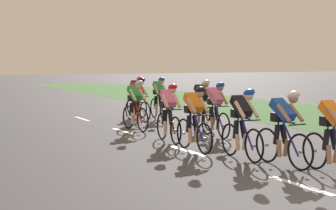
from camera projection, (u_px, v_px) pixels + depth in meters
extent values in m
cube|color=#3D7033|center=(266.00, 109.00, 23.96)|extent=(7.00, 60.00, 0.01)
cube|color=white|center=(301.00, 185.00, 9.22)|extent=(0.14, 1.60, 0.01)
cube|color=white|center=(187.00, 151.00, 12.78)|extent=(0.14, 1.60, 0.01)
cube|color=white|center=(123.00, 131.00, 16.34)|extent=(0.14, 1.60, 0.01)
cube|color=white|center=(82.00, 119.00, 19.91)|extent=(0.14, 1.60, 0.01)
torus|color=black|center=(315.00, 151.00, 10.58)|extent=(0.06, 0.72, 0.72)
cylinder|color=#99999E|center=(315.00, 151.00, 10.58)|extent=(0.06, 0.06, 0.06)
cylinder|color=#1E1E99|center=(336.00, 126.00, 10.04)|extent=(0.05, 0.55, 0.04)
cylinder|color=#1E1E99|center=(328.00, 141.00, 10.25)|extent=(0.04, 0.04, 0.65)
cube|color=black|center=(328.00, 123.00, 10.22)|extent=(0.10, 0.22, 0.05)
cube|color=orange|center=(333.00, 113.00, 10.09)|extent=(0.29, 0.55, 0.46)
cube|color=black|center=(328.00, 121.00, 10.21)|extent=(0.28, 0.21, 0.18)
cylinder|color=black|center=(334.00, 139.00, 10.23)|extent=(0.11, 0.23, 0.40)
cylinder|color=#9E7051|center=(336.00, 154.00, 10.18)|extent=(0.09, 0.16, 0.36)
cylinder|color=black|center=(326.00, 140.00, 10.15)|extent=(0.11, 0.17, 0.40)
cylinder|color=#9E7051|center=(329.00, 155.00, 10.10)|extent=(0.09, 0.12, 0.36)
cylinder|color=#9E7051|center=(334.00, 117.00, 9.83)|extent=(0.08, 0.40, 0.35)
torus|color=black|center=(300.00, 152.00, 10.43)|extent=(0.07, 0.73, 0.72)
cylinder|color=#99999E|center=(300.00, 152.00, 10.43)|extent=(0.06, 0.06, 0.06)
torus|color=black|center=(267.00, 145.00, 11.30)|extent=(0.07, 0.73, 0.72)
cylinder|color=#99999E|center=(267.00, 145.00, 11.30)|extent=(0.06, 0.06, 0.06)
cylinder|color=#1E1E99|center=(285.00, 122.00, 10.78)|extent=(0.06, 0.55, 0.04)
cylinder|color=#1E1E99|center=(291.00, 139.00, 10.65)|extent=(0.06, 0.48, 0.63)
cylinder|color=#1E1E99|center=(278.00, 136.00, 10.98)|extent=(0.04, 0.04, 0.65)
cylinder|color=black|center=(297.00, 125.00, 10.47)|extent=(0.42, 0.04, 0.03)
cube|color=black|center=(278.00, 119.00, 10.95)|extent=(0.11, 0.22, 0.05)
cube|color=blue|center=(283.00, 110.00, 10.83)|extent=(0.30, 0.56, 0.44)
cube|color=black|center=(279.00, 117.00, 10.94)|extent=(0.29, 0.21, 0.18)
cylinder|color=black|center=(284.00, 134.00, 10.97)|extent=(0.12, 0.23, 0.40)
cylinder|color=#9E7051|center=(286.00, 148.00, 10.92)|extent=(0.10, 0.16, 0.36)
cylinder|color=black|center=(277.00, 135.00, 10.88)|extent=(0.12, 0.17, 0.40)
cylinder|color=#9E7051|center=(279.00, 148.00, 10.83)|extent=(0.09, 0.13, 0.36)
cylinder|color=#9E7051|center=(296.00, 113.00, 10.72)|extent=(0.09, 0.40, 0.35)
cylinder|color=#9E7051|center=(284.00, 113.00, 10.56)|extent=(0.09, 0.40, 0.35)
sphere|color=#9E7051|center=(293.00, 98.00, 10.54)|extent=(0.19, 0.19, 0.19)
ellipsoid|color=white|center=(294.00, 95.00, 10.53)|extent=(0.24, 0.32, 0.24)
torus|color=black|center=(254.00, 146.00, 11.20)|extent=(0.09, 0.73, 0.72)
cylinder|color=#99999E|center=(254.00, 146.00, 11.20)|extent=(0.06, 0.06, 0.06)
torus|color=black|center=(230.00, 139.00, 12.12)|extent=(0.09, 0.73, 0.72)
cylinder|color=#99999E|center=(230.00, 139.00, 12.12)|extent=(0.06, 0.06, 0.06)
cylinder|color=#1E1E99|center=(243.00, 118.00, 11.57)|extent=(0.07, 0.55, 0.04)
cylinder|color=#1E1E99|center=(247.00, 134.00, 11.44)|extent=(0.07, 0.48, 0.63)
cylinder|color=#1E1E99|center=(238.00, 131.00, 11.78)|extent=(0.04, 0.04, 0.65)
cylinder|color=black|center=(252.00, 120.00, 11.25)|extent=(0.42, 0.05, 0.03)
cube|color=black|center=(238.00, 115.00, 11.75)|extent=(0.11, 0.23, 0.05)
cube|color=black|center=(241.00, 106.00, 11.62)|extent=(0.31, 0.56, 0.46)
cube|color=black|center=(238.00, 113.00, 11.74)|extent=(0.29, 0.22, 0.18)
cylinder|color=black|center=(243.00, 129.00, 11.76)|extent=(0.12, 0.23, 0.40)
cylinder|color=beige|center=(245.00, 142.00, 11.70)|extent=(0.10, 0.16, 0.36)
cylinder|color=black|center=(236.00, 130.00, 11.68)|extent=(0.12, 0.17, 0.40)
cylinder|color=beige|center=(238.00, 142.00, 11.63)|extent=(0.10, 0.13, 0.36)
cylinder|color=beige|center=(253.00, 109.00, 11.49)|extent=(0.10, 0.40, 0.35)
cylinder|color=beige|center=(240.00, 110.00, 11.36)|extent=(0.10, 0.40, 0.35)
sphere|color=beige|center=(249.00, 96.00, 11.33)|extent=(0.19, 0.19, 0.19)
ellipsoid|color=blue|center=(249.00, 93.00, 11.31)|extent=(0.25, 0.33, 0.24)
torus|color=black|center=(204.00, 139.00, 12.25)|extent=(0.05, 0.72, 0.72)
cylinder|color=#99999E|center=(204.00, 139.00, 12.25)|extent=(0.06, 0.06, 0.06)
torus|color=black|center=(184.00, 133.00, 13.14)|extent=(0.05, 0.72, 0.72)
cylinder|color=#99999E|center=(184.00, 133.00, 13.14)|extent=(0.06, 0.06, 0.06)
cylinder|color=#1E1E99|center=(195.00, 113.00, 12.61)|extent=(0.04, 0.55, 0.04)
cylinder|color=#1E1E99|center=(199.00, 128.00, 12.48)|extent=(0.05, 0.48, 0.63)
cylinder|color=#1E1E99|center=(191.00, 125.00, 12.81)|extent=(0.04, 0.04, 0.65)
cylinder|color=black|center=(202.00, 115.00, 12.30)|extent=(0.42, 0.03, 0.03)
cube|color=black|center=(191.00, 111.00, 12.78)|extent=(0.10, 0.22, 0.05)
cube|color=orange|center=(193.00, 103.00, 12.66)|extent=(0.29, 0.55, 0.45)
cube|color=black|center=(191.00, 109.00, 12.77)|extent=(0.28, 0.20, 0.18)
cylinder|color=black|center=(195.00, 124.00, 12.79)|extent=(0.11, 0.22, 0.40)
cylinder|color=tan|center=(197.00, 135.00, 12.74)|extent=(0.09, 0.15, 0.36)
cylinder|color=black|center=(189.00, 124.00, 12.72)|extent=(0.11, 0.17, 0.40)
cylinder|color=tan|center=(190.00, 136.00, 12.66)|extent=(0.09, 0.12, 0.36)
cylinder|color=tan|center=(204.00, 105.00, 12.54)|extent=(0.08, 0.40, 0.35)
cylinder|color=tan|center=(192.00, 106.00, 12.40)|extent=(0.08, 0.40, 0.35)
sphere|color=tan|center=(200.00, 93.00, 12.37)|extent=(0.19, 0.19, 0.19)
ellipsoid|color=black|center=(200.00, 90.00, 12.35)|extent=(0.23, 0.32, 0.24)
torus|color=black|center=(176.00, 131.00, 13.67)|extent=(0.12, 0.72, 0.72)
cylinder|color=#99999E|center=(176.00, 131.00, 13.67)|extent=(0.07, 0.07, 0.06)
torus|color=black|center=(162.00, 126.00, 14.60)|extent=(0.12, 0.72, 0.72)
cylinder|color=#99999E|center=(162.00, 126.00, 14.60)|extent=(0.07, 0.07, 0.06)
cylinder|color=black|center=(169.00, 108.00, 14.04)|extent=(0.09, 0.55, 0.04)
cylinder|color=black|center=(172.00, 121.00, 13.91)|extent=(0.09, 0.48, 0.63)
cylinder|color=black|center=(166.00, 119.00, 14.25)|extent=(0.04, 0.04, 0.65)
cylinder|color=black|center=(174.00, 110.00, 13.72)|extent=(0.42, 0.07, 0.03)
cube|color=black|center=(166.00, 106.00, 14.23)|extent=(0.12, 0.23, 0.05)
cube|color=pink|center=(168.00, 98.00, 14.09)|extent=(0.33, 0.57, 0.46)
cube|color=black|center=(167.00, 104.00, 14.21)|extent=(0.30, 0.23, 0.18)
cylinder|color=black|center=(171.00, 117.00, 14.23)|extent=(0.13, 0.23, 0.40)
cylinder|color=beige|center=(172.00, 128.00, 14.17)|extent=(0.10, 0.16, 0.36)
cylinder|color=black|center=(164.00, 118.00, 14.16)|extent=(0.13, 0.18, 0.40)
cylinder|color=beige|center=(165.00, 128.00, 14.11)|extent=(0.10, 0.13, 0.36)
cylinder|color=beige|center=(177.00, 101.00, 13.95)|extent=(0.12, 0.41, 0.35)
cylinder|color=beige|center=(165.00, 101.00, 13.84)|extent=(0.12, 0.41, 0.35)
sphere|color=beige|center=(172.00, 90.00, 13.80)|extent=(0.19, 0.19, 0.19)
ellipsoid|color=red|center=(173.00, 87.00, 13.78)|extent=(0.26, 0.34, 0.24)
torus|color=black|center=(224.00, 126.00, 14.68)|extent=(0.10, 0.73, 0.72)
cylinder|color=#99999E|center=(224.00, 126.00, 14.68)|extent=(0.06, 0.06, 0.06)
torus|color=black|center=(207.00, 122.00, 15.60)|extent=(0.10, 0.73, 0.72)
cylinder|color=#99999E|center=(207.00, 122.00, 15.60)|extent=(0.06, 0.06, 0.06)
cylinder|color=#1E1E99|center=(216.00, 105.00, 15.05)|extent=(0.08, 0.55, 0.04)
cylinder|color=#1E1E99|center=(219.00, 117.00, 14.91)|extent=(0.08, 0.48, 0.63)
cylinder|color=#1E1E99|center=(213.00, 115.00, 15.26)|extent=(0.04, 0.04, 0.65)
cylinder|color=black|center=(222.00, 106.00, 14.73)|extent=(0.42, 0.06, 0.03)
cube|color=black|center=(213.00, 103.00, 15.23)|extent=(0.12, 0.23, 0.05)
cube|color=pink|center=(215.00, 96.00, 15.10)|extent=(0.32, 0.56, 0.46)
cube|color=black|center=(213.00, 101.00, 15.22)|extent=(0.29, 0.22, 0.18)
cylinder|color=black|center=(217.00, 114.00, 15.23)|extent=(0.13, 0.23, 0.40)
cylinder|color=#9E7051|center=(218.00, 123.00, 15.18)|extent=(0.10, 0.16, 0.36)
cylinder|color=black|center=(211.00, 114.00, 15.17)|extent=(0.12, 0.18, 0.40)
cylinder|color=#9E7051|center=(212.00, 124.00, 15.11)|extent=(0.10, 0.13, 0.36)
cylinder|color=#9E7051|center=(224.00, 98.00, 14.97)|extent=(0.11, 0.41, 0.35)
cylinder|color=#9E7051|center=(213.00, 98.00, 14.85)|extent=(0.11, 0.41, 0.35)
sphere|color=#9E7051|center=(220.00, 88.00, 14.80)|extent=(0.19, 0.19, 0.19)
ellipsoid|color=blue|center=(220.00, 85.00, 14.79)|extent=(0.25, 0.33, 0.24)
torus|color=black|center=(209.00, 119.00, 16.54)|extent=(0.09, 0.73, 0.72)
cylinder|color=#99999E|center=(209.00, 119.00, 16.54)|extent=(0.06, 0.06, 0.06)
torus|color=black|center=(194.00, 116.00, 17.45)|extent=(0.09, 0.73, 0.72)
cylinder|color=#99999E|center=(194.00, 116.00, 17.45)|extent=(0.06, 0.06, 0.06)
cylinder|color=black|center=(202.00, 100.00, 16.91)|extent=(0.07, 0.55, 0.04)
cylinder|color=black|center=(205.00, 111.00, 16.77)|extent=(0.07, 0.48, 0.63)
cylinder|color=black|center=(199.00, 109.00, 17.11)|extent=(0.04, 0.04, 0.65)
cylinder|color=black|center=(207.00, 101.00, 16.59)|extent=(0.42, 0.05, 0.03)
cube|color=black|center=(199.00, 98.00, 17.09)|extent=(0.11, 0.23, 0.05)
cube|color=black|center=(201.00, 92.00, 16.96)|extent=(0.31, 0.56, 0.47)
cube|color=black|center=(200.00, 97.00, 17.07)|extent=(0.29, 0.22, 0.18)
cylinder|color=black|center=(203.00, 108.00, 17.09)|extent=(0.12, 0.23, 0.40)
cylinder|color=#9E7051|center=(204.00, 117.00, 17.04)|extent=(0.10, 0.16, 0.36)
cylinder|color=black|center=(198.00, 108.00, 17.02)|extent=(0.12, 0.18, 0.40)
cylinder|color=#9E7051|center=(199.00, 117.00, 16.97)|extent=(0.10, 0.13, 0.36)
cylinder|color=#9E7051|center=(209.00, 94.00, 16.82)|extent=(0.10, 0.41, 0.35)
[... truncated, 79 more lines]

